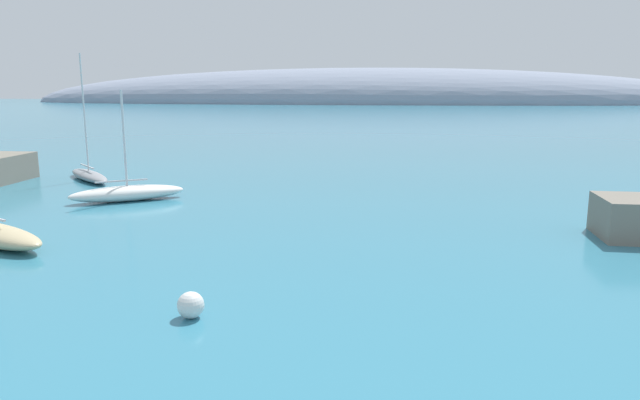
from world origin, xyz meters
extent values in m
ellipsoid|color=gray|center=(-4.10, 250.84, 0.00)|extent=(297.18, 59.09, 29.40)
ellipsoid|color=gray|center=(-17.79, 41.42, 0.38)|extent=(6.54, 6.64, 0.75)
cylinder|color=silver|center=(-17.79, 41.42, 5.38)|extent=(0.13, 0.13, 9.26)
cube|color=silver|center=(-18.04, 41.67, 1.10)|extent=(2.50, 2.55, 0.10)
ellipsoid|color=white|center=(-10.93, 33.66, 0.51)|extent=(7.23, 5.38, 1.02)
cylinder|color=silver|center=(-10.93, 33.66, 4.16)|extent=(0.14, 0.14, 6.27)
cube|color=silver|center=(-11.21, 33.49, 1.37)|extent=(2.88, 1.82, 0.10)
sphere|color=silver|center=(-0.08, 14.97, 0.45)|extent=(0.90, 0.90, 0.90)
camera|label=1|loc=(6.35, -2.58, 7.60)|focal=32.73mm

